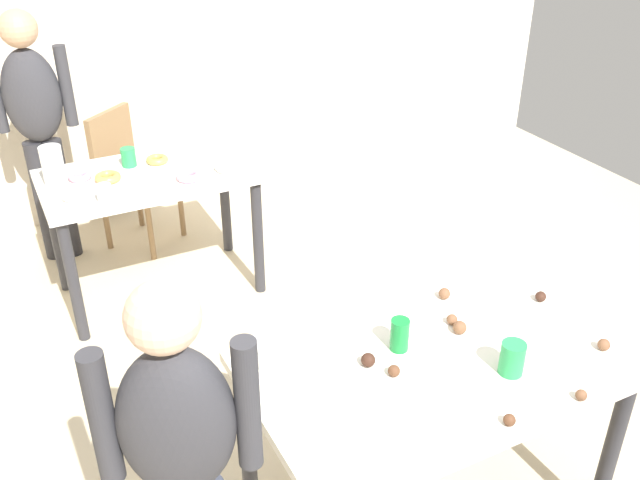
{
  "coord_description": "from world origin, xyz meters",
  "views": [
    {
      "loc": [
        -1.23,
        -1.55,
        2.32
      ],
      "look_at": [
        -0.1,
        0.67,
        0.9
      ],
      "focal_mm": 39.63,
      "sensor_mm": 36.0,
      "label": 1
    }
  ],
  "objects_px": {
    "person_girl_near": "(182,457)",
    "pitcher_far": "(53,167)",
    "soda_can": "(400,335)",
    "person_adult_far": "(37,118)",
    "mixing_bowl": "(281,347)",
    "chair_far_table": "(128,170)",
    "dining_table_near": "(433,384)",
    "dining_table_far": "(151,192)"
  },
  "relations": [
    {
      "from": "person_adult_far",
      "to": "mixing_bowl",
      "type": "distance_m",
      "value": 2.46
    },
    {
      "from": "soda_can",
      "to": "dining_table_far",
      "type": "bearing_deg",
      "value": 101.64
    },
    {
      "from": "soda_can",
      "to": "person_girl_near",
      "type": "bearing_deg",
      "value": -165.73
    },
    {
      "from": "person_girl_near",
      "to": "dining_table_near",
      "type": "bearing_deg",
      "value": 5.73
    },
    {
      "from": "mixing_bowl",
      "to": "pitcher_far",
      "type": "height_order",
      "value": "pitcher_far"
    },
    {
      "from": "dining_table_far",
      "to": "chair_far_table",
      "type": "height_order",
      "value": "chair_far_table"
    },
    {
      "from": "chair_far_table",
      "to": "dining_table_far",
      "type": "bearing_deg",
      "value": -91.67
    },
    {
      "from": "dining_table_near",
      "to": "person_adult_far",
      "type": "distance_m",
      "value": 2.86
    },
    {
      "from": "person_girl_near",
      "to": "pitcher_far",
      "type": "xyz_separation_m",
      "value": [
        -0.01,
        2.16,
        0.03
      ]
    },
    {
      "from": "chair_far_table",
      "to": "person_girl_near",
      "type": "height_order",
      "value": "person_girl_near"
    },
    {
      "from": "chair_far_table",
      "to": "soda_can",
      "type": "height_order",
      "value": "soda_can"
    },
    {
      "from": "person_girl_near",
      "to": "dining_table_far",
      "type": "bearing_deg",
      "value": 77.63
    },
    {
      "from": "person_girl_near",
      "to": "pitcher_far",
      "type": "bearing_deg",
      "value": 90.13
    },
    {
      "from": "dining_table_far",
      "to": "person_adult_far",
      "type": "relative_size",
      "value": 0.74
    },
    {
      "from": "mixing_bowl",
      "to": "person_girl_near",
      "type": "bearing_deg",
      "value": -141.61
    },
    {
      "from": "person_girl_near",
      "to": "pitcher_far",
      "type": "distance_m",
      "value": 2.16
    },
    {
      "from": "pitcher_far",
      "to": "mixing_bowl",
      "type": "bearing_deg",
      "value": -75.24
    },
    {
      "from": "person_adult_far",
      "to": "soda_can",
      "type": "height_order",
      "value": "person_adult_far"
    },
    {
      "from": "chair_far_table",
      "to": "mixing_bowl",
      "type": "xyz_separation_m",
      "value": [
        -0.02,
        -2.41,
        0.29
      ]
    },
    {
      "from": "dining_table_far",
      "to": "chair_far_table",
      "type": "bearing_deg",
      "value": 88.33
    },
    {
      "from": "chair_far_table",
      "to": "pitcher_far",
      "type": "xyz_separation_m",
      "value": [
        -0.49,
        -0.62,
        0.36
      ]
    },
    {
      "from": "chair_far_table",
      "to": "mixing_bowl",
      "type": "distance_m",
      "value": 2.42
    },
    {
      "from": "soda_can",
      "to": "pitcher_far",
      "type": "bearing_deg",
      "value": 113.81
    },
    {
      "from": "dining_table_near",
      "to": "pitcher_far",
      "type": "distance_m",
      "value": 2.27
    },
    {
      "from": "person_girl_near",
      "to": "mixing_bowl",
      "type": "xyz_separation_m",
      "value": [
        0.47,
        0.37,
        -0.04
      ]
    },
    {
      "from": "chair_far_table",
      "to": "person_adult_far",
      "type": "height_order",
      "value": "person_adult_far"
    },
    {
      "from": "dining_table_near",
      "to": "person_adult_far",
      "type": "relative_size",
      "value": 0.84
    },
    {
      "from": "person_girl_near",
      "to": "person_adult_far",
      "type": "relative_size",
      "value": 0.92
    },
    {
      "from": "mixing_bowl",
      "to": "dining_table_near",
      "type": "bearing_deg",
      "value": -31.26
    },
    {
      "from": "person_adult_far",
      "to": "soda_can",
      "type": "relative_size",
      "value": 12.53
    },
    {
      "from": "dining_table_far",
      "to": "pitcher_far",
      "type": "distance_m",
      "value": 0.52
    },
    {
      "from": "dining_table_near",
      "to": "soda_can",
      "type": "bearing_deg",
      "value": 119.65
    },
    {
      "from": "dining_table_near",
      "to": "dining_table_far",
      "type": "height_order",
      "value": "same"
    },
    {
      "from": "chair_far_table",
      "to": "person_adult_far",
      "type": "bearing_deg",
      "value": 178.61
    },
    {
      "from": "dining_table_far",
      "to": "chair_far_table",
      "type": "distance_m",
      "value": 0.68
    },
    {
      "from": "dining_table_far",
      "to": "mixing_bowl",
      "type": "height_order",
      "value": "mixing_bowl"
    },
    {
      "from": "dining_table_near",
      "to": "person_girl_near",
      "type": "xyz_separation_m",
      "value": [
        -0.92,
        -0.09,
        0.18
      ]
    },
    {
      "from": "dining_table_near",
      "to": "person_adult_far",
      "type": "xyz_separation_m",
      "value": [
        -0.91,
        2.69,
        0.26
      ]
    },
    {
      "from": "dining_table_near",
      "to": "soda_can",
      "type": "relative_size",
      "value": 10.53
    },
    {
      "from": "dining_table_near",
      "to": "chair_far_table",
      "type": "distance_m",
      "value": 2.72
    },
    {
      "from": "mixing_bowl",
      "to": "pitcher_far",
      "type": "distance_m",
      "value": 1.85
    },
    {
      "from": "person_adult_far",
      "to": "mixing_bowl",
      "type": "height_order",
      "value": "person_adult_far"
    }
  ]
}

